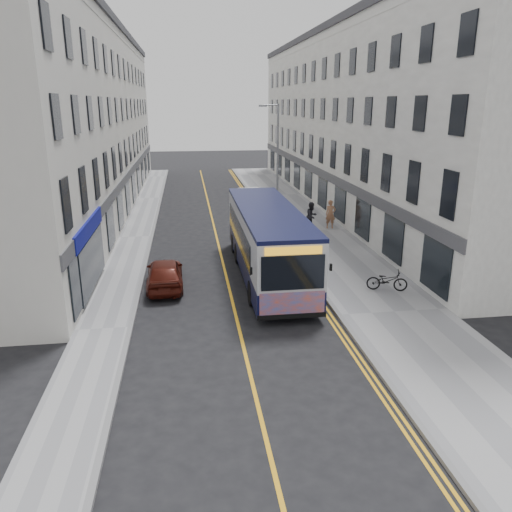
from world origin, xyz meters
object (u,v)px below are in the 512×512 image
object	(u,v)px
streetlamp	(276,161)
pedestrian_near	(331,214)
bicycle	(387,280)
pedestrian_far	(312,216)
city_bus	(268,239)
car_white	(250,199)
car_maroon	(165,273)

from	to	relation	value
streetlamp	pedestrian_near	world-z (taller)	streetlamp
bicycle	pedestrian_far	distance (m)	11.12
city_bus	bicycle	xyz separation A→B (m)	(4.85, -2.93, -1.25)
car_white	car_maroon	bearing A→B (deg)	-113.09
city_bus	car_white	world-z (taller)	city_bus
city_bus	car_maroon	xyz separation A→B (m)	(-4.84, -0.89, -1.16)
pedestrian_far	car_maroon	xyz separation A→B (m)	(-9.05, -9.05, -0.35)
streetlamp	pedestrian_near	bearing A→B (deg)	-24.30
pedestrian_near	pedestrian_far	xyz separation A→B (m)	(-1.35, -0.33, -0.02)
city_bus	pedestrian_far	bearing A→B (deg)	62.71
pedestrian_far	car_maroon	distance (m)	12.80
city_bus	pedestrian_far	xyz separation A→B (m)	(4.21, 8.16, -0.80)
city_bus	car_maroon	bearing A→B (deg)	-169.63
city_bus	car_white	distance (m)	16.24
bicycle	pedestrian_near	bearing A→B (deg)	13.35
car_white	car_maroon	xyz separation A→B (m)	(-6.06, -17.05, -0.09)
city_bus	bicycle	distance (m)	5.81
city_bus	pedestrian_far	distance (m)	9.22
pedestrian_far	car_maroon	bearing A→B (deg)	-170.06
pedestrian_near	city_bus	bearing A→B (deg)	-122.07
streetlamp	pedestrian_far	xyz separation A→B (m)	(2.02, -1.85, -3.35)
bicycle	pedestrian_near	xyz separation A→B (m)	(0.71, 11.43, 0.47)
pedestrian_far	city_bus	bearing A→B (deg)	-152.34
pedestrian_near	car_maroon	size ratio (longest dim) A/B	0.46
streetlamp	car_maroon	size ratio (longest dim) A/B	2.00
city_bus	pedestrian_near	distance (m)	10.19
streetlamp	car_maroon	xyz separation A→B (m)	(-7.03, -10.90, -3.70)
pedestrian_far	streetlamp	bearing A→B (deg)	102.43
car_maroon	city_bus	bearing A→B (deg)	-171.10
bicycle	streetlamp	bearing A→B (deg)	28.54
streetlamp	car_white	bearing A→B (deg)	98.97
car_maroon	streetlamp	bearing A→B (deg)	-124.28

